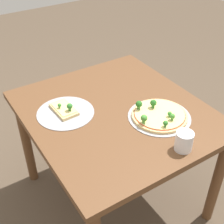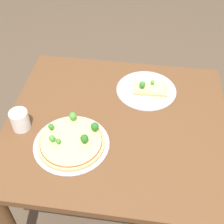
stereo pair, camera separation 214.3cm
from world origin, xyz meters
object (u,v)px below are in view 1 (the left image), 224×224
at_px(dining_table, 116,124).
at_px(drinking_cup, 184,141).
at_px(pizza_tray_whole, 159,115).
at_px(pizza_tray_slice, 65,111).

xyz_separation_m(dining_table, drinking_cup, (0.42, 0.10, 0.15)).
bearing_deg(pizza_tray_whole, drinking_cup, -13.82).
relative_size(pizza_tray_slice, drinking_cup, 3.23).
distance_m(pizza_tray_whole, pizza_tray_slice, 0.50).
relative_size(pizza_tray_whole, pizza_tray_slice, 1.08).
xyz_separation_m(pizza_tray_whole, pizza_tray_slice, (-0.31, -0.40, -0.00)).
bearing_deg(pizza_tray_slice, dining_table, 61.20).
distance_m(pizza_tray_slice, drinking_cup, 0.65).
xyz_separation_m(dining_table, pizza_tray_slice, (-0.13, -0.24, 0.11)).
distance_m(pizza_tray_whole, drinking_cup, 0.26).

